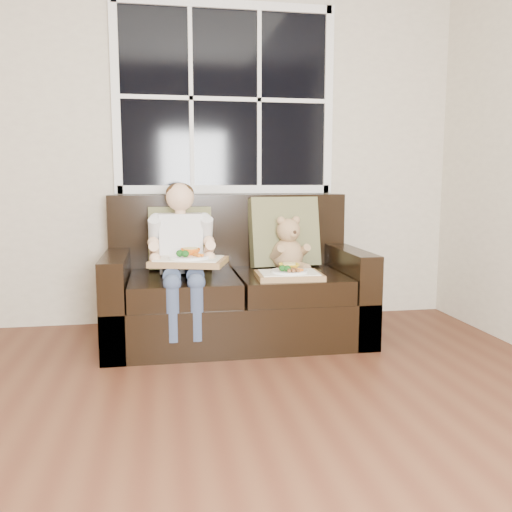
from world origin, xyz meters
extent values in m
cube|color=beige|center=(0.00, 2.50, 1.35)|extent=(4.50, 0.02, 2.70)
cube|color=black|center=(0.50, 2.48, 1.65)|extent=(1.50, 0.02, 1.25)
cube|color=white|center=(0.50, 2.47, 0.99)|extent=(1.58, 0.04, 0.06)
cube|color=white|center=(0.50, 2.47, 2.30)|extent=(1.58, 0.04, 0.06)
cube|color=white|center=(-0.28, 2.47, 1.65)|extent=(0.06, 0.04, 1.37)
cube|color=white|center=(1.28, 2.47, 1.65)|extent=(0.06, 0.04, 1.37)
cube|color=white|center=(0.50, 2.47, 1.65)|extent=(1.50, 0.03, 0.03)
cube|color=black|center=(0.50, 1.95, 0.15)|extent=(1.70, 0.90, 0.30)
cube|color=black|center=(-0.28, 1.95, 0.30)|extent=(0.15, 0.90, 0.60)
cube|color=black|center=(1.27, 1.95, 0.30)|extent=(0.15, 0.90, 0.60)
cube|color=black|center=(0.50, 2.33, 0.63)|extent=(1.70, 0.18, 0.66)
cube|color=black|center=(0.15, 1.87, 0.38)|extent=(0.68, 0.72, 0.15)
cube|color=black|center=(0.85, 1.87, 0.38)|extent=(0.68, 0.72, 0.15)
cube|color=olive|center=(0.14, 2.17, 0.66)|extent=(0.44, 0.22, 0.44)
cube|color=olive|center=(0.87, 2.17, 0.69)|extent=(0.50, 0.26, 0.50)
cube|color=silver|center=(0.14, 2.00, 0.65)|extent=(0.28, 0.17, 0.39)
sphere|color=#E9B88E|center=(0.14, 1.99, 0.95)|extent=(0.18, 0.18, 0.18)
ellipsoid|color=#392412|center=(0.14, 2.00, 0.98)|extent=(0.18, 0.18, 0.13)
cylinder|color=#36435F|center=(0.07, 1.79, 0.50)|extent=(0.11, 0.34, 0.11)
cylinder|color=#36435F|center=(0.21, 1.79, 0.50)|extent=(0.11, 0.34, 0.11)
cylinder|color=#36435F|center=(0.07, 1.54, 0.29)|extent=(0.09, 0.09, 0.32)
cylinder|color=#36435F|center=(0.21, 1.54, 0.29)|extent=(0.09, 0.09, 0.32)
cylinder|color=#E9B88E|center=(-0.03, 1.87, 0.70)|extent=(0.07, 0.34, 0.27)
cylinder|color=#E9B88E|center=(0.30, 1.87, 0.70)|extent=(0.07, 0.34, 0.27)
ellipsoid|color=tan|center=(0.87, 2.04, 0.55)|extent=(0.26, 0.23, 0.23)
sphere|color=tan|center=(0.87, 2.03, 0.72)|extent=(0.20, 0.20, 0.16)
sphere|color=tan|center=(0.81, 2.03, 0.79)|extent=(0.06, 0.06, 0.06)
sphere|color=tan|center=(0.93, 2.03, 0.79)|extent=(0.06, 0.06, 0.06)
sphere|color=tan|center=(0.87, 1.97, 0.71)|extent=(0.06, 0.06, 0.06)
sphere|color=#302015|center=(0.87, 1.94, 0.72)|extent=(0.03, 0.03, 0.03)
cylinder|color=tan|center=(0.82, 1.92, 0.48)|extent=(0.09, 0.14, 0.06)
cylinder|color=tan|center=(0.92, 1.92, 0.48)|extent=(0.09, 0.14, 0.06)
cube|color=#AC8A4D|center=(0.18, 1.75, 0.56)|extent=(0.52, 0.45, 0.04)
cube|color=white|center=(0.18, 1.75, 0.58)|extent=(0.45, 0.38, 0.01)
cylinder|color=white|center=(0.18, 1.74, 0.60)|extent=(0.25, 0.25, 0.02)
imported|color=orange|center=(0.19, 1.79, 0.62)|extent=(0.15, 0.15, 0.04)
cylinder|color=#EEDB82|center=(0.19, 1.79, 0.63)|extent=(0.09, 0.09, 0.02)
ellipsoid|color=#1F5B1C|center=(0.12, 1.70, 0.62)|extent=(0.05, 0.05, 0.04)
ellipsoid|color=#1F5B1C|center=(0.15, 1.68, 0.62)|extent=(0.05, 0.05, 0.04)
cylinder|color=orange|center=(0.23, 1.69, 0.61)|extent=(0.05, 0.07, 0.02)
cube|color=#AC8A4D|center=(0.80, 1.70, 0.47)|extent=(0.42, 0.32, 0.03)
cube|color=white|center=(0.80, 1.70, 0.49)|extent=(0.37, 0.27, 0.01)
cylinder|color=white|center=(0.80, 1.69, 0.50)|extent=(0.23, 0.23, 0.01)
imported|color=yellow|center=(0.81, 1.73, 0.52)|extent=(0.14, 0.14, 0.03)
cylinder|color=#EEDB82|center=(0.81, 1.73, 0.53)|extent=(0.09, 0.09, 0.02)
ellipsoid|color=#1F5B1C|center=(0.75, 1.65, 0.52)|extent=(0.04, 0.04, 0.04)
ellipsoid|color=#1F5B1C|center=(0.78, 1.64, 0.52)|extent=(0.04, 0.04, 0.04)
cylinder|color=orange|center=(0.84, 1.65, 0.51)|extent=(0.04, 0.06, 0.02)
cylinder|color=brown|center=(0.80, 1.63, 0.51)|extent=(0.03, 0.08, 0.02)
camera|label=1|loc=(0.02, -1.58, 1.07)|focal=38.00mm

